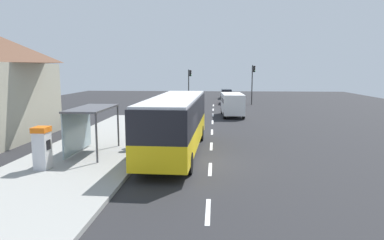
% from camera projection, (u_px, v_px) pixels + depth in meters
% --- Properties ---
extents(ground_plane, '(56.00, 92.00, 0.04)m').
position_uv_depth(ground_plane, '(210.00, 122.00, 31.41)').
color(ground_plane, '#262628').
extents(sidewalk_platform, '(6.20, 30.00, 0.18)m').
position_uv_depth(sidewalk_platform, '(94.00, 151.00, 19.96)').
color(sidewalk_platform, '#999993').
rests_on(sidewalk_platform, ground).
extents(lane_stripe_seg_0, '(0.16, 2.20, 0.01)m').
position_uv_depth(lane_stripe_seg_0, '(208.00, 211.00, 11.63)').
color(lane_stripe_seg_0, silver).
rests_on(lane_stripe_seg_0, ground).
extents(lane_stripe_seg_1, '(0.16, 2.20, 0.01)m').
position_uv_depth(lane_stripe_seg_1, '(210.00, 169.00, 16.57)').
color(lane_stripe_seg_1, silver).
rests_on(lane_stripe_seg_1, ground).
extents(lane_stripe_seg_2, '(0.16, 2.20, 0.01)m').
position_uv_depth(lane_stripe_seg_2, '(211.00, 146.00, 21.51)').
color(lane_stripe_seg_2, silver).
rests_on(lane_stripe_seg_2, ground).
extents(lane_stripe_seg_3, '(0.16, 2.20, 0.01)m').
position_uv_depth(lane_stripe_seg_3, '(212.00, 132.00, 26.45)').
color(lane_stripe_seg_3, silver).
rests_on(lane_stripe_seg_3, ground).
extents(lane_stripe_seg_4, '(0.16, 2.20, 0.01)m').
position_uv_depth(lane_stripe_seg_4, '(213.00, 122.00, 31.39)').
color(lane_stripe_seg_4, silver).
rests_on(lane_stripe_seg_4, ground).
extents(lane_stripe_seg_5, '(0.16, 2.20, 0.01)m').
position_uv_depth(lane_stripe_seg_5, '(213.00, 115.00, 36.33)').
color(lane_stripe_seg_5, silver).
rests_on(lane_stripe_seg_5, ground).
extents(lane_stripe_seg_6, '(0.16, 2.20, 0.01)m').
position_uv_depth(lane_stripe_seg_6, '(213.00, 110.00, 41.26)').
color(lane_stripe_seg_6, silver).
rests_on(lane_stripe_seg_6, ground).
extents(lane_stripe_seg_7, '(0.16, 2.20, 0.01)m').
position_uv_depth(lane_stripe_seg_7, '(213.00, 105.00, 46.20)').
color(lane_stripe_seg_7, silver).
rests_on(lane_stripe_seg_7, ground).
extents(bus, '(2.83, 11.08, 3.21)m').
position_uv_depth(bus, '(176.00, 121.00, 19.33)').
color(bus, yellow).
rests_on(bus, ground).
extents(white_van, '(2.22, 5.28, 2.30)m').
position_uv_depth(white_van, '(232.00, 103.00, 35.20)').
color(white_van, white).
rests_on(white_van, ground).
extents(sedan_near, '(1.94, 4.45, 1.52)m').
position_uv_depth(sedan_near, '(228.00, 98.00, 48.22)').
color(sedan_near, '#A51919').
rests_on(sedan_near, ground).
extents(sedan_far, '(1.89, 4.42, 1.52)m').
position_uv_depth(sedan_far, '(226.00, 94.00, 56.95)').
color(sedan_far, '#B7B7BC').
rests_on(sedan_far, ground).
extents(ticket_machine, '(0.66, 0.76, 1.94)m').
position_uv_depth(ticket_machine, '(42.00, 147.00, 15.89)').
color(ticket_machine, silver).
rests_on(ticket_machine, sidewalk_platform).
extents(recycling_bin_blue, '(0.52, 0.52, 0.95)m').
position_uv_depth(recycling_bin_blue, '(132.00, 142.00, 19.72)').
color(recycling_bin_blue, blue).
rests_on(recycling_bin_blue, sidewalk_platform).
extents(recycling_bin_yellow, '(0.52, 0.52, 0.95)m').
position_uv_depth(recycling_bin_yellow, '(135.00, 139.00, 20.41)').
color(recycling_bin_yellow, yellow).
rests_on(recycling_bin_yellow, sidewalk_platform).
extents(traffic_light_near_side, '(0.49, 0.28, 5.27)m').
position_uv_depth(traffic_light_near_side, '(253.00, 79.00, 46.81)').
color(traffic_light_near_side, '#2D2D2D').
rests_on(traffic_light_near_side, ground).
extents(traffic_light_far_side, '(0.49, 0.28, 4.70)m').
position_uv_depth(traffic_light_far_side, '(189.00, 81.00, 48.20)').
color(traffic_light_far_side, '#2D2D2D').
rests_on(traffic_light_far_side, ground).
extents(bus_shelter, '(1.80, 4.00, 2.50)m').
position_uv_depth(bus_shelter, '(87.00, 118.00, 18.74)').
color(bus_shelter, '#4C4C51').
rests_on(bus_shelter, sidewalk_platform).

